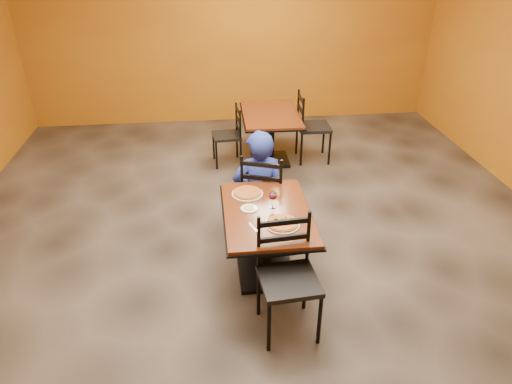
{
  "coord_description": "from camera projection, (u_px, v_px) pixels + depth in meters",
  "views": [
    {
      "loc": [
        -0.52,
        -4.16,
        3.02
      ],
      "look_at": [
        -0.08,
        -0.3,
        0.85
      ],
      "focal_mm": 32.74,
      "sensor_mm": 36.0,
      "label": 1
    }
  ],
  "objects": [
    {
      "name": "plate_far",
      "position": [
        247.0,
        194.0,
        4.61
      ],
      "size": [
        0.31,
        0.31,
        0.01
      ],
      "primitive_type": "cylinder",
      "color": "white",
      "rests_on": "table_main"
    },
    {
      "name": "plate_main",
      "position": [
        282.0,
        224.0,
        4.13
      ],
      "size": [
        0.31,
        0.31,
        0.01
      ],
      "primitive_type": "cylinder",
      "color": "white",
      "rests_on": "table_main"
    },
    {
      "name": "fork",
      "position": [
        254.0,
        228.0,
        4.08
      ],
      "size": [
        0.08,
        0.18,
        0.0
      ],
      "primitive_type": "cube",
      "rotation": [
        0.0,
        0.0,
        0.38
      ],
      "color": "silver",
      "rests_on": "table_main"
    },
    {
      "name": "wine_glass",
      "position": [
        273.0,
        199.0,
        4.35
      ],
      "size": [
        0.08,
        0.08,
        0.18
      ],
      "primitive_type": null,
      "color": "white",
      "rests_on": "table_main"
    },
    {
      "name": "pizza_far",
      "position": [
        247.0,
        192.0,
        4.6
      ],
      "size": [
        0.28,
        0.28,
        0.02
      ],
      "primitive_type": "cylinder",
      "color": "#B87923",
      "rests_on": "plate_far"
    },
    {
      "name": "chair_main_far",
      "position": [
        265.0,
        192.0,
        5.15
      ],
      "size": [
        0.59,
        0.59,
        1.02
      ],
      "primitive_type": null,
      "rotation": [
        0.0,
        0.0,
        2.8
      ],
      "color": "black",
      "rests_on": "floor"
    },
    {
      "name": "table_main",
      "position": [
        267.0,
        229.0,
        4.42
      ],
      "size": [
        0.83,
        1.23,
        0.75
      ],
      "color": "#5B290E",
      "rests_on": "floor"
    },
    {
      "name": "side_plate",
      "position": [
        249.0,
        209.0,
        4.36
      ],
      "size": [
        0.16,
        0.16,
        0.01
      ],
      "primitive_type": "cylinder",
      "color": "white",
      "rests_on": "table_main"
    },
    {
      "name": "chair_main_near",
      "position": [
        289.0,
        281.0,
        3.82
      ],
      "size": [
        0.5,
        0.5,
        1.04
      ],
      "primitive_type": null,
      "rotation": [
        0.0,
        0.0,
        0.08
      ],
      "color": "black",
      "rests_on": "floor"
    },
    {
      "name": "diner",
      "position": [
        259.0,
        180.0,
        5.21
      ],
      "size": [
        0.61,
        0.41,
        1.18
      ],
      "primitive_type": "imported",
      "rotation": [
        0.0,
        0.0,
        3.18
      ],
      "color": "navy",
      "rests_on": "floor"
    },
    {
      "name": "knife",
      "position": [
        308.0,
        223.0,
        4.15
      ],
      "size": [
        0.04,
        0.21,
        0.0
      ],
      "primitive_type": "cube",
      "rotation": [
        0.0,
        0.0,
        -0.11
      ],
      "color": "silver",
      "rests_on": "table_main"
    },
    {
      "name": "pizza_main",
      "position": [
        282.0,
        223.0,
        4.12
      ],
      "size": [
        0.28,
        0.28,
        0.02
      ],
      "primitive_type": "cylinder",
      "color": "maroon",
      "rests_on": "plate_main"
    },
    {
      "name": "chair_second_right",
      "position": [
        314.0,
        127.0,
        6.85
      ],
      "size": [
        0.47,
        0.47,
        1.02
      ],
      "primitive_type": null,
      "rotation": [
        0.0,
        0.0,
        1.54
      ],
      "color": "black",
      "rests_on": "floor"
    },
    {
      "name": "chair_second_left",
      "position": [
        227.0,
        136.0,
        6.76
      ],
      "size": [
        0.42,
        0.42,
        0.87
      ],
      "primitive_type": null,
      "rotation": [
        0.0,
        0.0,
        -1.49
      ],
      "color": "black",
      "rests_on": "floor"
    },
    {
      "name": "table_second",
      "position": [
        271.0,
        126.0,
        6.76
      ],
      "size": [
        0.85,
        1.23,
        0.75
      ],
      "rotation": [
        0.0,
        0.0,
        -0.02
      ],
      "color": "#5B290E",
      "rests_on": "floor"
    },
    {
      "name": "wall_back",
      "position": [
        232.0,
        35.0,
        7.87
      ],
      "size": [
        7.0,
        0.01,
        3.0
      ],
      "primitive_type": "cube",
      "color": "#AE6B13",
      "rests_on": "ground"
    },
    {
      "name": "dip",
      "position": [
        249.0,
        208.0,
        4.36
      ],
      "size": [
        0.09,
        0.09,
        0.01
      ],
      "primitive_type": "cylinder",
      "color": "tan",
      "rests_on": "side_plate"
    },
    {
      "name": "floor",
      "position": [
        260.0,
        246.0,
        5.13
      ],
      "size": [
        7.0,
        8.0,
        0.01
      ],
      "primitive_type": "cube",
      "color": "black",
      "rests_on": "ground"
    }
  ]
}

